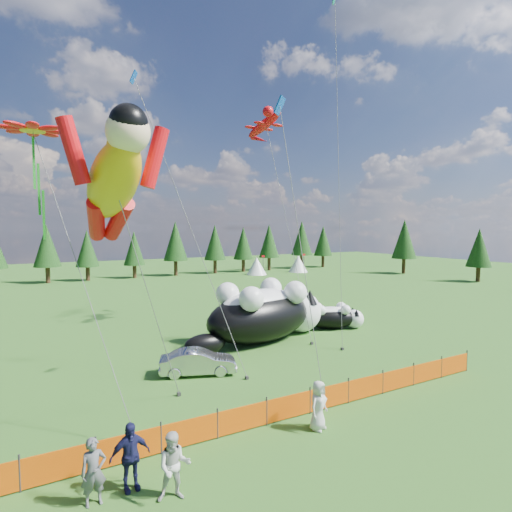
# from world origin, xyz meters

# --- Properties ---
(ground) EXTENTS (160.00, 160.00, 0.00)m
(ground) POSITION_xyz_m (0.00, 0.00, 0.00)
(ground) COLOR #10380A
(ground) RESTS_ON ground
(safety_fence) EXTENTS (22.06, 0.06, 1.10)m
(safety_fence) POSITION_xyz_m (0.00, -3.00, 0.50)
(safety_fence) COLOR #262626
(safety_fence) RESTS_ON ground
(tree_line) EXTENTS (90.00, 4.00, 8.00)m
(tree_line) POSITION_xyz_m (0.00, 45.00, 4.00)
(tree_line) COLOR black
(tree_line) RESTS_ON ground
(festival_tents) EXTENTS (50.00, 3.20, 2.80)m
(festival_tents) POSITION_xyz_m (11.00, 40.00, 1.40)
(festival_tents) COLOR white
(festival_tents) RESTS_ON ground
(cat_large) EXTENTS (10.81, 5.49, 3.94)m
(cat_large) POSITION_xyz_m (4.71, 6.94, 1.87)
(cat_large) COLOR black
(cat_large) RESTS_ON ground
(cat_small) EXTENTS (4.91, 3.19, 1.86)m
(cat_small) POSITION_xyz_m (10.63, 7.22, 0.89)
(cat_small) COLOR black
(cat_small) RESTS_ON ground
(car) EXTENTS (4.07, 2.55, 1.26)m
(car) POSITION_xyz_m (-1.42, 3.23, 0.63)
(car) COLOR #BBBBC0
(car) RESTS_ON ground
(spectator_a) EXTENTS (0.68, 0.47, 1.82)m
(spectator_a) POSITION_xyz_m (-7.23, -4.51, 0.91)
(spectator_a) COLOR #4F5054
(spectator_a) RESTS_ON ground
(spectator_b) EXTENTS (1.03, 0.78, 1.88)m
(spectator_b) POSITION_xyz_m (-5.27, -5.35, 0.94)
(spectator_b) COLOR beige
(spectator_b) RESTS_ON ground
(spectator_c) EXTENTS (1.20, 0.69, 1.96)m
(spectator_c) POSITION_xyz_m (-6.25, -4.36, 0.98)
(spectator_c) COLOR #16173E
(spectator_c) RESTS_ON ground
(spectator_e) EXTENTS (1.04, 0.87, 1.81)m
(spectator_e) POSITION_xyz_m (0.53, -4.16, 0.91)
(spectator_e) COLOR beige
(spectator_e) RESTS_ON ground
(superhero_kite) EXTENTS (5.52, 5.49, 11.68)m
(superhero_kite) POSITION_xyz_m (-6.08, -1.61, 8.95)
(superhero_kite) COLOR #D7980B
(superhero_kite) RESTS_ON ground
(gecko_kite) EXTENTS (3.79, 10.08, 17.09)m
(gecko_kite) POSITION_xyz_m (7.29, 11.82, 15.38)
(gecko_kite) COLOR red
(gecko_kite) RESTS_ON ground
(flower_kite) EXTENTS (4.64, 7.10, 12.72)m
(flower_kite) POSITION_xyz_m (-8.38, 3.18, 11.24)
(flower_kite) COLOR red
(flower_kite) RESTS_ON ground
(diamond_kite_a) EXTENTS (4.28, 6.37, 17.00)m
(diamond_kite_a) POSITION_xyz_m (-3.23, 6.87, 14.62)
(diamond_kite_a) COLOR #0B48AD
(diamond_kite_a) RESTS_ON ground
(diamond_kite_b) EXTENTS (3.22, 5.00, 24.32)m
(diamond_kite_b) POSITION_xyz_m (10.24, 6.98, 21.61)
(diamond_kite_b) COLOR #0B8E77
(diamond_kite_b) RESTS_ON ground
(diamond_kite_c) EXTENTS (1.03, 4.17, 14.10)m
(diamond_kite_c) POSITION_xyz_m (1.84, 0.61, 12.72)
(diamond_kite_c) COLOR #0B48AD
(diamond_kite_c) RESTS_ON ground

